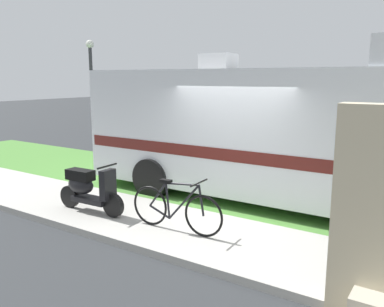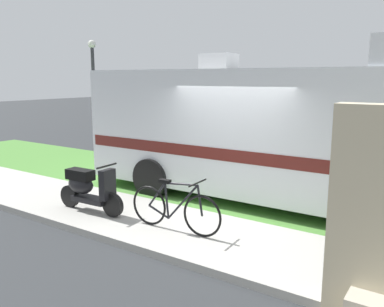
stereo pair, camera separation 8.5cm
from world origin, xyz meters
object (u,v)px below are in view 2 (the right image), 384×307
at_px(bottle_green, 364,254).
at_px(bicycle, 175,208).
at_px(motorhome_rv, 272,129).
at_px(scooter, 88,188).
at_px(street_lamp_post, 94,84).

bearing_deg(bottle_green, bicycle, -169.52).
relative_size(motorhome_rv, bicycle, 4.51).
bearing_deg(scooter, street_lamp_post, 135.97).
bearing_deg(bicycle, motorhome_rv, 79.68).
xyz_separation_m(motorhome_rv, bicycle, (-0.51, -2.79, -1.07)).
bearing_deg(bottle_green, scooter, -172.41).
xyz_separation_m(motorhome_rv, street_lamp_post, (-7.74, 2.17, 0.85)).
relative_size(bottle_green, street_lamp_post, 0.07).
distance_m(motorhome_rv, bottle_green, 3.54).
height_order(bottle_green, street_lamp_post, street_lamp_post).
distance_m(scooter, street_lamp_post, 7.53).
relative_size(motorhome_rv, scooter, 5.05).
distance_m(motorhome_rv, scooter, 3.95).
relative_size(scooter, street_lamp_post, 0.40).
bearing_deg(motorhome_rv, bicycle, -100.32).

